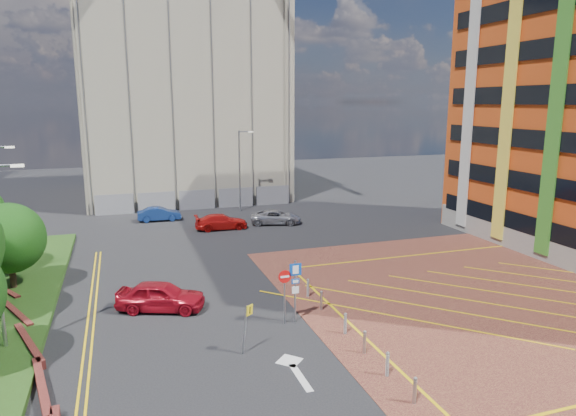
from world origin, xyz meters
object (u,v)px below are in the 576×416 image
sign_cluster (291,285)px  car_red_left (161,296)px  lamp_back (240,168)px  car_blue_back (159,214)px  warning_sign (247,323)px  car_silver_back (276,217)px  car_red_back (221,222)px  tree_c (9,238)px

sign_cluster → car_red_left: size_ratio=0.70×
lamp_back → car_blue_back: 9.21m
lamp_back → warning_sign: size_ratio=3.56×
warning_sign → car_red_left: warning_sign is taller
warning_sign → car_blue_back: bearing=93.2°
car_silver_back → car_red_left: bearing=162.0°
lamp_back → car_red_back: bearing=-115.8°
lamp_back → sign_cluster: size_ratio=2.50×
sign_cluster → car_red_back: 20.08m
warning_sign → car_red_back: bearing=81.8°
lamp_back → car_silver_back: bearing=-76.0°
tree_c → car_red_back: (14.21, 11.01, -2.54)m
car_red_left → car_silver_back: car_red_left is taller
car_red_left → lamp_back: bearing=-2.2°
lamp_back → sign_cluster: bearing=-98.0°
lamp_back → car_silver_back: (1.64, -6.60, -3.73)m
car_red_back → tree_c: bearing=128.8°
warning_sign → tree_c: bearing=133.9°
car_blue_back → car_silver_back: car_blue_back is taller
car_red_back → lamp_back: bearing=-24.8°
sign_cluster → car_silver_back: bearing=75.1°
car_red_left → car_red_back: bearing=-0.8°
sign_cluster → car_red_back: bearing=88.8°
lamp_back → sign_cluster: lamp_back is taller
lamp_back → car_red_back: 8.60m
lamp_back → car_red_left: 25.55m
tree_c → car_red_back: size_ratio=1.09×
car_red_left → car_blue_back: 21.35m
tree_c → lamp_back: size_ratio=0.61×
warning_sign → car_silver_back: size_ratio=0.50×
tree_c → sign_cluster: size_ratio=1.53×
tree_c → car_blue_back: 18.69m
sign_cluster → car_red_back: size_ratio=0.71×
sign_cluster → car_blue_back: (-4.39, 24.96, -1.31)m
car_red_left → car_blue_back: car_red_left is taller
sign_cluster → car_red_left: bearing=148.4°
tree_c → warning_sign: tree_c is taller
tree_c → car_red_left: 9.78m
lamp_back → sign_cluster: (-3.78, -27.02, -2.41)m
lamp_back → car_blue_back: bearing=-165.9°
tree_c → car_blue_back: bearing=59.5°
car_blue_back → car_red_back: car_red_back is taller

